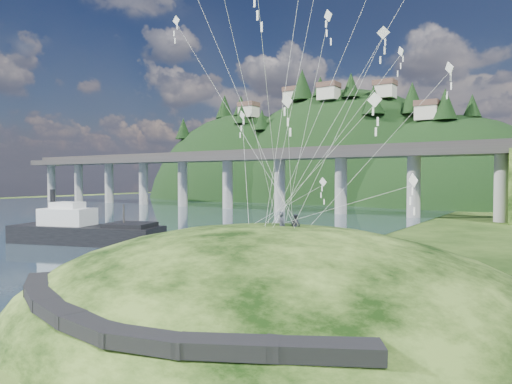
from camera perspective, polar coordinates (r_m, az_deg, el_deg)
The scene contains 10 objects.
ground at distance 33.57m, azimuth -11.71°, elevation -12.19°, with size 320.00×320.00×0.00m, color black.
water at distance 109.21m, azimuth -27.19°, elevation -2.58°, with size 240.00×240.00×0.00m, color #304658.
grass_hill at distance 30.67m, azimuth 2.15°, elevation -16.44°, with size 36.00×32.00×13.00m.
footpath at distance 21.37m, azimuth -16.50°, elevation -14.68°, with size 22.29×5.84×0.83m.
bridge at distance 105.34m, azimuth 5.60°, elevation 2.74°, with size 160.00×11.00×15.00m.
far_ridge at distance 160.39m, azimuth 8.98°, elevation -3.69°, with size 153.00×70.00×94.50m.
work_barge at distance 59.34m, azimuth -20.74°, elevation -4.50°, with size 19.54×10.94×6.61m.
wooden_dock at distance 44.09m, azimuth -10.71°, elevation -8.15°, with size 15.28×3.74×1.08m.
kite_flyers at distance 29.63m, azimuth 4.21°, elevation -2.66°, with size 1.49×1.39×1.80m.
kite_swarm at distance 30.74m, azimuth 9.54°, elevation 19.77°, with size 17.53×14.34×19.86m.
Camera 1 is at (23.25, -22.80, 8.15)m, focal length 32.00 mm.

